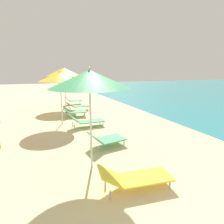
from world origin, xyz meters
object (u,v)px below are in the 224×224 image
object	(u,v)px
umbrella_farthest	(64,72)
lounger_second_shoreside	(106,139)
lounger_third_shoreside	(75,111)
lounger_farthest_inland	(78,106)
umbrella_second	(89,79)
lounger_third_inland	(87,121)
umbrella_third	(60,77)
lounger_second_inland	(135,177)
lounger_farthest_shoreside	(73,100)

from	to	relation	value
umbrella_farthest	lounger_second_shoreside	bearing A→B (deg)	-87.32
lounger_third_shoreside	lounger_farthest_inland	size ratio (longest dim) A/B	0.97
umbrella_second	lounger_third_inland	world-z (taller)	umbrella_second
umbrella_third	lounger_farthest_inland	bearing A→B (deg)	63.96
lounger_second_inland	umbrella_third	world-z (taller)	umbrella_third
umbrella_third	lounger_third_shoreside	xyz separation A→B (m)	(0.80, 1.11, -1.92)
lounger_second_shoreside	lounger_farthest_inland	size ratio (longest dim) A/B	0.93
lounger_second_shoreside	umbrella_second	bearing A→B (deg)	-135.40
umbrella_third	umbrella_farthest	size ratio (longest dim) A/B	0.90
lounger_second_inland	lounger_farthest_shoreside	size ratio (longest dim) A/B	1.35
lounger_third_shoreside	umbrella_farthest	xyz separation A→B (m)	(-0.11, 2.71, 2.14)
lounger_second_inland	lounger_third_inland	size ratio (longest dim) A/B	1.05
umbrella_second	lounger_third_shoreside	bearing A→B (deg)	83.93
umbrella_third	lounger_third_inland	bearing A→B (deg)	-45.73
lounger_third_shoreside	lounger_farthest_shoreside	bearing A→B (deg)	90.74
lounger_third_inland	lounger_farthest_inland	distance (m)	3.65
umbrella_second	umbrella_farthest	distance (m)	8.32
lounger_second_shoreside	lounger_second_inland	distance (m)	2.33
umbrella_second	umbrella_farthest	size ratio (longest dim) A/B	0.93
lounger_second_inland	lounger_third_shoreside	world-z (taller)	lounger_third_shoreside
umbrella_farthest	lounger_farthest_shoreside	size ratio (longest dim) A/B	2.26
lounger_farthest_inland	umbrella_second	bearing A→B (deg)	-99.67
lounger_second_shoreside	lounger_second_inland	xyz separation A→B (m)	(-0.21, -2.33, -0.00)
lounger_farthest_inland	umbrella_third	bearing A→B (deg)	-117.01
lounger_second_inland	umbrella_third	size ratio (longest dim) A/B	0.66
lounger_second_shoreside	lounger_third_inland	world-z (taller)	lounger_third_inland
lounger_third_shoreside	lounger_second_inland	bearing A→B (deg)	-80.38
lounger_farthest_shoreside	lounger_farthest_inland	xyz separation A→B (m)	(-0.09, -2.27, -0.03)
lounger_third_shoreside	lounger_farthest_inland	bearing A→B (deg)	81.55
umbrella_third	lounger_farthest_inland	xyz separation A→B (m)	(1.29, 2.65, -1.92)
lounger_third_shoreside	lounger_farthest_inland	distance (m)	1.62
umbrella_third	lounger_third_inland	xyz separation A→B (m)	(0.96, -0.98, -1.95)
lounger_farthest_inland	umbrella_farthest	bearing A→B (deg)	116.42
umbrella_third	lounger_farthest_inland	size ratio (longest dim) A/B	1.79
lounger_second_shoreside	lounger_third_shoreside	xyz separation A→B (m)	(-0.23, 4.49, 0.05)
lounger_third_shoreside	lounger_third_inland	world-z (taller)	lounger_third_inland
umbrella_third	lounger_third_inland	distance (m)	2.38
lounger_third_inland	lounger_farthest_inland	xyz separation A→B (m)	(0.34, 3.63, 0.02)
lounger_third_shoreside	lounger_farthest_shoreside	distance (m)	3.86
lounger_third_inland	lounger_third_shoreside	bearing A→B (deg)	95.55
lounger_farthest_shoreside	lounger_second_inland	bearing A→B (deg)	-93.43
umbrella_third	lounger_farthest_shoreside	world-z (taller)	umbrella_third
lounger_third_shoreside	lounger_third_inland	xyz separation A→B (m)	(0.16, -2.09, -0.03)
umbrella_second	umbrella_farthest	bearing A→B (deg)	86.63
umbrella_second	lounger_third_inland	size ratio (longest dim) A/B	1.64
umbrella_third	umbrella_second	bearing A→B (deg)	-87.42
lounger_second_shoreside	umbrella_third	size ratio (longest dim) A/B	0.52
umbrella_farthest	lounger_farthest_inland	bearing A→B (deg)	-62.62
lounger_second_inland	lounger_second_shoreside	bearing A→B (deg)	92.35
umbrella_second	lounger_farthest_shoreside	world-z (taller)	umbrella_second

